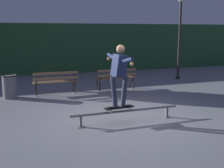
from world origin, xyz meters
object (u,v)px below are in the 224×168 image
at_px(lamp_post_right, 180,27).
at_px(trash_can, 10,86).
at_px(grind_rail, 126,112).
at_px(park_bench_leftmost, 56,80).
at_px(park_bench_left_center, 116,76).
at_px(skateboard, 119,108).
at_px(skateboarder, 119,71).

distance_m(lamp_post_right, trash_can, 8.00).
xyz_separation_m(grind_rail, park_bench_leftmost, (-1.20, 3.78, 0.29)).
bearing_deg(trash_can, park_bench_left_center, 0.33).
relative_size(skateboard, trash_can, 0.99).
relative_size(grind_rail, trash_can, 3.61).
height_order(grind_rail, park_bench_left_center, park_bench_left_center).
distance_m(grind_rail, lamp_post_right, 7.40).
relative_size(park_bench_leftmost, lamp_post_right, 0.41).
distance_m(skateboard, trash_can, 4.56).
xyz_separation_m(grind_rail, trash_can, (-2.79, 3.75, 0.16)).
bearing_deg(lamp_post_right, park_bench_leftmost, -167.05).
xyz_separation_m(park_bench_left_center, trash_can, (-3.92, -0.02, -0.12)).
bearing_deg(park_bench_leftmost, skateboard, -74.96).
distance_m(park_bench_leftmost, park_bench_left_center, 2.34).
xyz_separation_m(park_bench_left_center, lamp_post_right, (3.68, 1.38, 1.94)).
bearing_deg(lamp_post_right, trash_can, -169.52).
height_order(skateboarder, trash_can, skateboarder).
relative_size(grind_rail, skateboarder, 1.85).
relative_size(grind_rail, park_bench_leftmost, 1.79).
xyz_separation_m(skateboard, park_bench_leftmost, (-1.01, 3.78, 0.14)).
relative_size(grind_rail, park_bench_left_center, 1.79).
xyz_separation_m(park_bench_leftmost, lamp_post_right, (6.02, 1.38, 1.94)).
bearing_deg(grind_rail, skateboard, 180.00).
height_order(skateboard, skateboarder, skateboarder).
xyz_separation_m(skateboarder, trash_can, (-2.60, 3.75, -0.92)).
xyz_separation_m(lamp_post_right, trash_can, (-7.60, -1.41, -2.07)).
height_order(skateboard, park_bench_leftmost, park_bench_leftmost).
bearing_deg(park_bench_leftmost, park_bench_left_center, 0.00).
distance_m(skateboarder, lamp_post_right, 7.28).
height_order(park_bench_leftmost, trash_can, park_bench_leftmost).
xyz_separation_m(skateboarder, park_bench_left_center, (1.32, 3.78, -0.79)).
bearing_deg(trash_can, skateboard, -55.33).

